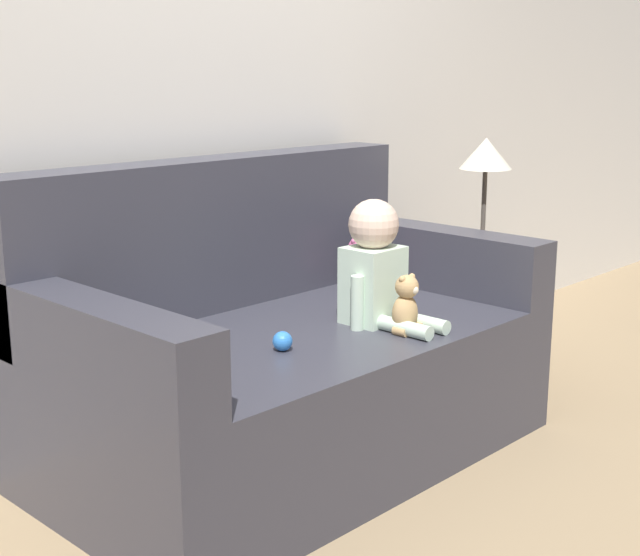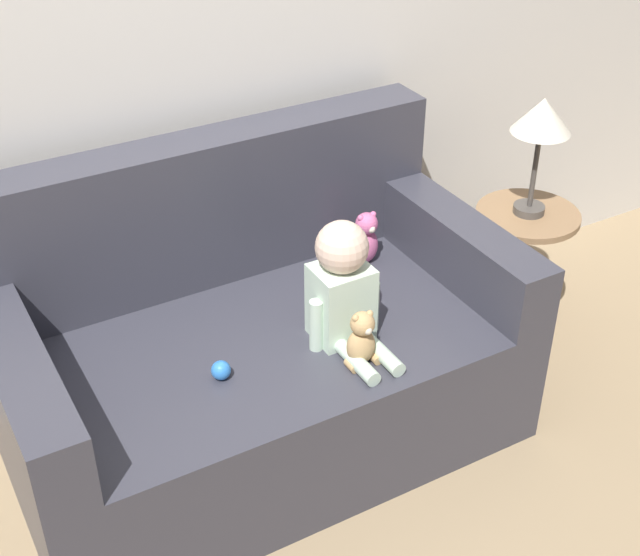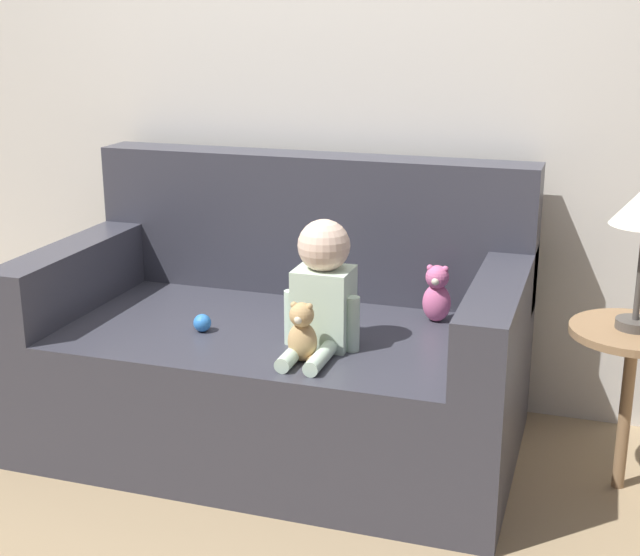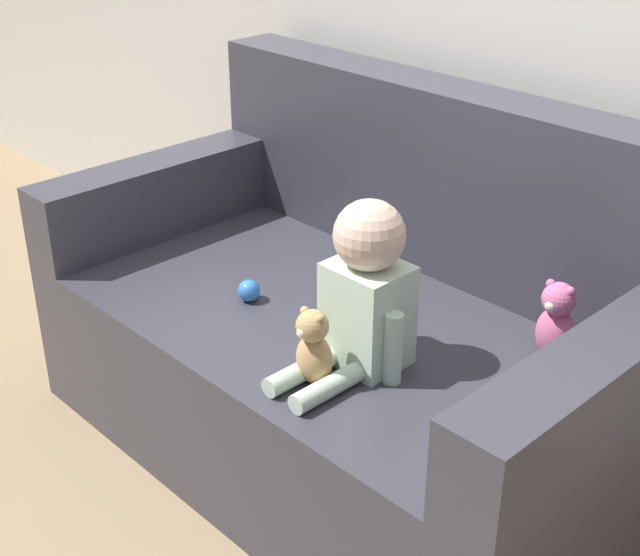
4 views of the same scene
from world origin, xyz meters
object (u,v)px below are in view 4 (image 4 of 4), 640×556
object	(u,v)px
couch	(360,338)
plush_toy_side	(556,321)
teddy_bear_brown	(313,349)
person_baby	(364,293)
toy_ball	(249,291)

from	to	relation	value
couch	plush_toy_side	bearing A→B (deg)	13.15
couch	teddy_bear_brown	bearing A→B (deg)	-61.54
person_baby	teddy_bear_brown	xyz separation A→B (m)	(-0.02, -0.15, -0.10)
person_baby	teddy_bear_brown	distance (m)	0.18
couch	toy_ball	bearing A→B (deg)	-132.75
person_baby	teddy_bear_brown	size ratio (longest dim) A/B	2.16
person_baby	couch	bearing A→B (deg)	134.18
plush_toy_side	toy_ball	xyz separation A→B (m)	(-0.74, -0.35, -0.07)
plush_toy_side	couch	bearing A→B (deg)	-166.85
couch	toy_ball	xyz separation A→B (m)	(-0.21, -0.23, 0.16)
couch	teddy_bear_brown	world-z (taller)	couch
couch	plush_toy_side	distance (m)	0.59
person_baby	toy_ball	world-z (taller)	person_baby
person_baby	toy_ball	distance (m)	0.46
teddy_bear_brown	toy_ball	xyz separation A→B (m)	(-0.41, 0.15, -0.06)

